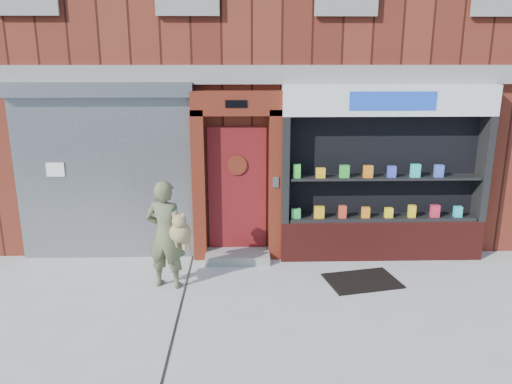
{
  "coord_description": "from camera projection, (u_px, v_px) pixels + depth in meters",
  "views": [
    {
      "loc": [
        -0.65,
        -6.38,
        3.43
      ],
      "look_at": [
        -0.45,
        1.0,
        1.42
      ],
      "focal_mm": 35.0,
      "sensor_mm": 36.0,
      "label": 1
    }
  ],
  "objects": [
    {
      "name": "shutter_bay",
      "position": [
        104.0,
        162.0,
        8.4
      ],
      "size": [
        3.1,
        0.3,
        3.04
      ],
      "color": "gray",
      "rests_on": "ground"
    },
    {
      "name": "doormat",
      "position": [
        362.0,
        281.0,
        7.87
      ],
      "size": [
        1.23,
        0.98,
        0.03
      ],
      "primitive_type": "cube",
      "rotation": [
        0.0,
        0.0,
        0.21
      ],
      "color": "black",
      "rests_on": "ground"
    },
    {
      "name": "building",
      "position": [
        269.0,
        32.0,
        11.8
      ],
      "size": [
        12.0,
        8.16,
        8.0
      ],
      "color": "#581E14",
      "rests_on": "ground"
    },
    {
      "name": "pharmacy_bay",
      "position": [
        383.0,
        182.0,
        8.5
      ],
      "size": [
        3.5,
        0.41,
        3.0
      ],
      "color": "#531713",
      "rests_on": "ground"
    },
    {
      "name": "red_door_bay",
      "position": [
        237.0,
        177.0,
        8.46
      ],
      "size": [
        1.52,
        0.58,
        2.9
      ],
      "color": "#50180D",
      "rests_on": "ground"
    },
    {
      "name": "ground",
      "position": [
        290.0,
        307.0,
        7.07
      ],
      "size": [
        80.0,
        80.0,
        0.0
      ],
      "primitive_type": "plane",
      "color": "#9E9E99",
      "rests_on": "ground"
    },
    {
      "name": "woman",
      "position": [
        167.0,
        234.0,
        7.5
      ],
      "size": [
        0.73,
        0.54,
        1.69
      ],
      "color": "#595F3E",
      "rests_on": "ground"
    }
  ]
}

